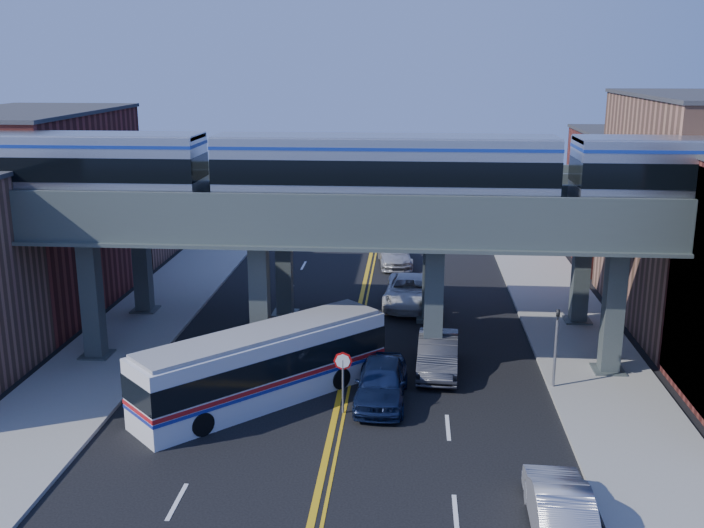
% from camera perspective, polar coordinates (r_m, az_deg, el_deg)
% --- Properties ---
extents(ground, '(120.00, 120.00, 0.00)m').
position_cam_1_polar(ground, '(29.77, -1.77, -13.22)').
color(ground, black).
rests_on(ground, ground).
extents(sidewalk_west, '(5.00, 70.00, 0.16)m').
position_cam_1_polar(sidewalk_west, '(41.31, -16.37, -5.51)').
color(sidewalk_west, gray).
rests_on(sidewalk_west, ground).
extents(sidewalk_east, '(5.00, 70.00, 0.16)m').
position_cam_1_polar(sidewalk_east, '(39.65, 16.73, -6.40)').
color(sidewalk_east, gray).
rests_on(sidewalk_east, ground).
extents(building_west_b, '(8.00, 14.00, 11.00)m').
position_cam_1_polar(building_west_b, '(48.02, -22.19, 3.51)').
color(building_west_b, maroon).
rests_on(building_west_b, ground).
extents(building_west_c, '(8.00, 10.00, 8.00)m').
position_cam_1_polar(building_west_c, '(59.98, -16.61, 4.58)').
color(building_west_c, '#95654D').
rests_on(building_west_c, ground).
extents(building_east_c, '(8.00, 10.00, 9.00)m').
position_cam_1_polar(building_east_c, '(58.06, 20.00, 4.49)').
color(building_east_c, maroon).
rests_on(building_east_c, ground).
extents(elevated_viaduct_near, '(52.00, 3.60, 7.40)m').
position_cam_1_polar(elevated_viaduct_near, '(35.07, -0.45, 2.42)').
color(elevated_viaduct_near, '#3E4947').
rests_on(elevated_viaduct_near, ground).
extents(elevated_viaduct_far, '(52.00, 3.60, 7.40)m').
position_cam_1_polar(elevated_viaduct_far, '(41.91, 0.36, 4.46)').
color(elevated_viaduct_far, '#3E4947').
rests_on(elevated_viaduct_far, ground).
extents(transit_train, '(46.04, 2.88, 3.36)m').
position_cam_1_polar(transit_train, '(34.48, 2.36, 6.84)').
color(transit_train, black).
rests_on(transit_train, elevated_viaduct_near).
extents(stop_sign, '(0.76, 0.09, 2.63)m').
position_cam_1_polar(stop_sign, '(31.69, -0.66, -7.89)').
color(stop_sign, slate).
rests_on(stop_sign, ground).
extents(traffic_signal, '(0.15, 0.18, 4.10)m').
position_cam_1_polar(traffic_signal, '(34.75, 14.63, -5.35)').
color(traffic_signal, slate).
rests_on(traffic_signal, ground).
extents(transit_bus, '(9.87, 9.79, 2.93)m').
position_cam_1_polar(transit_bus, '(33.15, -6.44, -7.41)').
color(transit_bus, silver).
rests_on(transit_bus, ground).
extents(car_lane_a, '(2.24, 5.23, 1.76)m').
position_cam_1_polar(car_lane_a, '(33.08, 2.15, -8.55)').
color(car_lane_a, '#0F1A3A').
rests_on(car_lane_a, ground).
extents(car_lane_b, '(2.05, 5.24, 1.70)m').
position_cam_1_polar(car_lane_b, '(36.30, 6.27, -6.52)').
color(car_lane_b, '#313134').
rests_on(car_lane_b, ground).
extents(car_lane_c, '(3.10, 6.13, 1.66)m').
position_cam_1_polar(car_lane_c, '(45.71, 4.17, -1.98)').
color(car_lane_c, silver).
rests_on(car_lane_c, ground).
extents(car_lane_d, '(2.76, 5.56, 1.55)m').
position_cam_1_polar(car_lane_d, '(54.48, 3.12, 0.73)').
color(car_lane_d, '#A5A5AA').
rests_on(car_lane_d, ground).
extents(car_parked_curb, '(1.82, 4.97, 1.62)m').
position_cam_1_polar(car_parked_curb, '(25.62, 14.85, -16.67)').
color(car_parked_curb, '#9D9CA0').
rests_on(car_parked_curb, ground).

